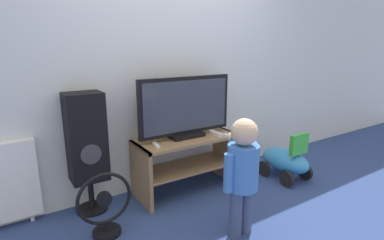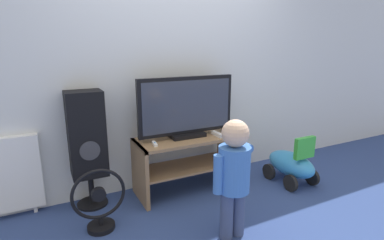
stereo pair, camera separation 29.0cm
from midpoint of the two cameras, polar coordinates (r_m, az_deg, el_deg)
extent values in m
plane|color=navy|center=(3.10, -1.32, -14.71)|extent=(16.00, 16.00, 0.00)
cube|color=silver|center=(3.21, -6.66, 10.49)|extent=(10.00, 0.06, 2.60)
cube|color=#93704C|center=(3.07, -3.66, -3.61)|extent=(1.08, 0.47, 0.03)
cube|color=#93704C|center=(3.17, -3.58, -8.85)|extent=(1.04, 0.43, 0.02)
cube|color=#93704C|center=(2.96, -12.54, -10.26)|extent=(0.04, 0.47, 0.58)
cube|color=#93704C|center=(3.43, 4.07, -6.56)|extent=(0.04, 0.47, 0.58)
cube|color=black|center=(3.08, -3.89, -2.88)|extent=(0.36, 0.20, 0.04)
cube|color=black|center=(3.00, -3.98, 2.76)|extent=(1.02, 0.05, 0.58)
cube|color=#333847|center=(2.98, -3.72, 2.67)|extent=(0.95, 0.01, 0.51)
cube|color=white|center=(3.12, 1.90, -2.64)|extent=(0.04, 0.18, 0.04)
cube|color=#3F8CE5|center=(3.05, 2.89, -3.05)|extent=(0.03, 0.00, 0.01)
cube|color=white|center=(2.83, -9.78, -4.77)|extent=(0.05, 0.13, 0.02)
cylinder|color=#337FD8|center=(2.82, -9.79, -4.52)|extent=(0.01, 0.01, 0.00)
cylinder|color=#3F4C72|center=(2.49, 4.87, -17.31)|extent=(0.10, 0.10, 0.40)
cylinder|color=#3F4C72|center=(2.55, 6.92, -16.55)|extent=(0.10, 0.10, 0.40)
cylinder|color=#3F72C6|center=(2.35, 6.14, -8.99)|extent=(0.25, 0.25, 0.36)
sphere|color=beige|center=(2.25, 6.33, -2.33)|extent=(0.21, 0.21, 0.21)
cylinder|color=#3F72C6|center=(2.27, 3.31, -10.12)|extent=(0.08, 0.08, 0.30)
cylinder|color=#3F72C6|center=(2.49, 6.58, -4.26)|extent=(0.08, 0.30, 0.08)
sphere|color=beige|center=(2.61, 4.47, -3.40)|extent=(0.09, 0.09, 0.09)
cube|color=white|center=(2.64, 3.95, -3.19)|extent=(0.03, 0.13, 0.02)
cylinder|color=black|center=(3.10, -21.11, -15.51)|extent=(0.29, 0.29, 0.02)
cylinder|color=black|center=(3.04, -21.35, -13.11)|extent=(0.05, 0.05, 0.31)
cube|color=black|center=(2.84, -22.33, -3.10)|extent=(0.32, 0.26, 0.79)
cylinder|color=#38383D|center=(2.75, -21.57, -6.17)|extent=(0.18, 0.01, 0.18)
cylinder|color=black|center=(2.72, -19.05, -19.59)|extent=(0.23, 0.23, 0.04)
cylinder|color=black|center=(2.69, -19.15, -18.59)|extent=(0.04, 0.04, 0.07)
torus|color=black|center=(2.57, -19.58, -14.04)|extent=(0.44, 0.03, 0.44)
cylinder|color=black|center=(2.57, -19.58, -14.04)|extent=(0.11, 0.05, 0.11)
ellipsoid|color=#338CD1|center=(3.57, 15.08, -7.43)|extent=(0.32, 0.61, 0.25)
cube|color=green|center=(3.39, 17.44, -4.45)|extent=(0.25, 0.05, 0.23)
cylinder|color=black|center=(3.62, 11.26, -9.09)|extent=(0.04, 0.18, 0.18)
cylinder|color=black|center=(3.83, 14.71, -7.94)|extent=(0.04, 0.18, 0.18)
cylinder|color=black|center=(3.41, 15.23, -10.81)|extent=(0.04, 0.18, 0.18)
cylinder|color=black|center=(3.64, 18.65, -9.46)|extent=(0.04, 0.18, 0.18)
cube|color=silver|center=(3.16, -30.61, -15.68)|extent=(0.03, 0.05, 0.06)
camera|label=1|loc=(0.15, -92.84, -0.70)|focal=28.00mm
camera|label=2|loc=(0.15, 87.16, 0.70)|focal=28.00mm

